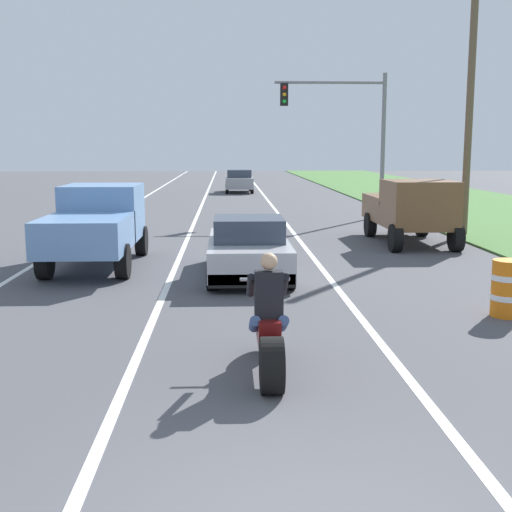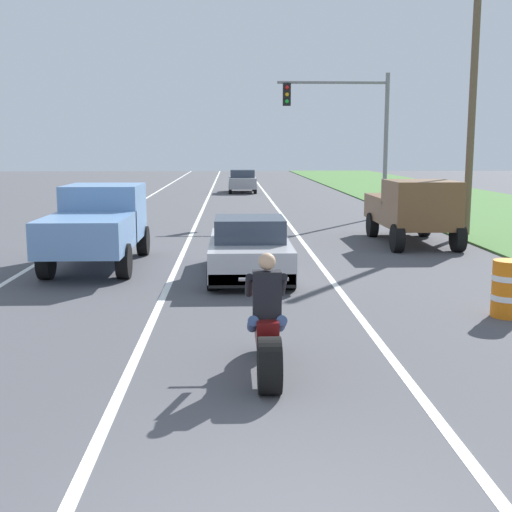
% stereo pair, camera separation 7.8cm
% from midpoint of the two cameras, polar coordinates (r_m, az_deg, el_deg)
% --- Properties ---
extents(lane_stripe_left_solid, '(0.14, 120.00, 0.01)m').
position_cam_midpoint_polar(lane_stripe_left_solid, '(24.94, -13.91, 2.28)').
color(lane_stripe_left_solid, white).
rests_on(lane_stripe_left_solid, ground).
extents(lane_stripe_right_solid, '(0.14, 120.00, 0.01)m').
position_cam_midpoint_polar(lane_stripe_right_solid, '(24.56, 2.80, 2.44)').
color(lane_stripe_right_solid, white).
rests_on(lane_stripe_right_solid, ground).
extents(lane_stripe_centre_dashed, '(0.14, 120.00, 0.01)m').
position_cam_midpoint_polar(lane_stripe_centre_dashed, '(24.49, -5.62, 2.39)').
color(lane_stripe_centre_dashed, white).
rests_on(lane_stripe_centre_dashed, ground).
extents(motorcycle_with_rider, '(0.70, 2.21, 1.62)m').
position_cam_midpoint_polar(motorcycle_with_rider, '(8.56, 0.83, -6.53)').
color(motorcycle_with_rider, black).
rests_on(motorcycle_with_rider, ground).
extents(sports_car_silver, '(1.84, 4.30, 1.37)m').
position_cam_midpoint_polar(sports_car_silver, '(15.25, -0.80, 0.62)').
color(sports_car_silver, '#B7B7BC').
rests_on(sports_car_silver, ground).
extents(pickup_truck_left_lane_light_blue, '(2.02, 4.80, 1.98)m').
position_cam_midpoint_polar(pickup_truck_left_lane_light_blue, '(16.87, -13.67, 2.83)').
color(pickup_truck_left_lane_light_blue, '#6B93C6').
rests_on(pickup_truck_left_lane_light_blue, ground).
extents(pickup_truck_right_shoulder_brown, '(2.02, 4.80, 1.98)m').
position_cam_midpoint_polar(pickup_truck_right_shoulder_brown, '(20.99, 12.99, 4.07)').
color(pickup_truck_right_shoulder_brown, brown).
rests_on(pickup_truck_right_shoulder_brown, ground).
extents(traffic_light_mast_near, '(4.70, 0.34, 6.00)m').
position_cam_midpoint_polar(traffic_light_mast_near, '(28.68, 7.96, 11.35)').
color(traffic_light_mast_near, gray).
rests_on(traffic_light_mast_near, ground).
extents(utility_pole_roadside, '(0.24, 0.24, 8.55)m').
position_cam_midpoint_polar(utility_pole_roadside, '(23.22, 17.78, 12.18)').
color(utility_pole_roadside, brown).
rests_on(utility_pole_roadside, ground).
extents(construction_barrel_nearest, '(0.58, 0.58, 1.00)m').
position_cam_midpoint_polar(construction_barrel_nearest, '(12.39, 20.64, -2.60)').
color(construction_barrel_nearest, orange).
rests_on(construction_barrel_nearest, ground).
extents(distant_car_far_ahead, '(1.80, 4.00, 1.50)m').
position_cam_midpoint_polar(distant_car_far_ahead, '(44.11, -1.51, 6.48)').
color(distant_car_far_ahead, '#99999E').
rests_on(distant_car_far_ahead, ground).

